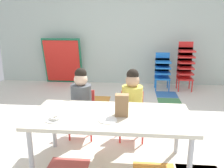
# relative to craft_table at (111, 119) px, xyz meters

# --- Properties ---
(ground_plane) EXTENTS (6.16, 5.42, 0.02)m
(ground_plane) POSITION_rel_craft_table_xyz_m (-0.00, 0.77, -0.54)
(ground_plane) COLOR silver
(back_wall) EXTENTS (6.16, 0.10, 2.76)m
(back_wall) POSITION_rel_craft_table_xyz_m (-0.00, 3.48, 0.85)
(back_wall) COLOR #B2C1B7
(back_wall) RESTS_ON ground_plane
(craft_table) EXTENTS (1.61, 0.78, 0.58)m
(craft_table) POSITION_rel_craft_table_xyz_m (0.00, 0.00, 0.00)
(craft_table) COLOR beige
(craft_table) RESTS_ON ground_plane
(seated_child_near_camera) EXTENTS (0.32, 0.31, 0.92)m
(seated_child_near_camera) POSITION_rel_craft_table_xyz_m (-0.44, 0.62, 0.02)
(seated_child_near_camera) COLOR red
(seated_child_near_camera) RESTS_ON ground_plane
(seated_child_middle_seat) EXTENTS (0.32, 0.32, 0.92)m
(seated_child_middle_seat) POSITION_rel_craft_table_xyz_m (0.20, 0.62, 0.02)
(seated_child_middle_seat) COLOR red
(seated_child_middle_seat) RESTS_ON ground_plane
(kid_chair_blue_stack) EXTENTS (0.32, 0.30, 0.80)m
(kid_chair_blue_stack) POSITION_rel_craft_table_xyz_m (0.83, 2.97, -0.07)
(kid_chair_blue_stack) COLOR blue
(kid_chair_blue_stack) RESTS_ON ground_plane
(kid_chair_red_stack) EXTENTS (0.32, 0.30, 1.04)m
(kid_chair_red_stack) POSITION_rel_craft_table_xyz_m (1.31, 2.97, 0.05)
(kid_chair_red_stack) COLOR red
(kid_chair_red_stack) RESTS_ON ground_plane
(folded_activity_table) EXTENTS (0.90, 0.29, 1.09)m
(folded_activity_table) POSITION_rel_craft_table_xyz_m (-1.48, 3.28, 0.01)
(folded_activity_table) COLOR #19724C
(folded_activity_table) RESTS_ON ground_plane
(paper_bag_brown) EXTENTS (0.13, 0.09, 0.22)m
(paper_bag_brown) POSITION_rel_craft_table_xyz_m (0.10, -0.02, 0.16)
(paper_bag_brown) COLOR #9E754C
(paper_bag_brown) RESTS_ON craft_table
(paper_plate_near_edge) EXTENTS (0.18, 0.18, 0.01)m
(paper_plate_near_edge) POSITION_rel_craft_table_xyz_m (-0.52, -0.18, 0.05)
(paper_plate_near_edge) COLOR white
(paper_plate_near_edge) RESTS_ON craft_table
(paper_plate_center_table) EXTENTS (0.18, 0.18, 0.01)m
(paper_plate_center_table) POSITION_rel_craft_table_xyz_m (-0.02, -0.15, 0.05)
(paper_plate_center_table) COLOR white
(paper_plate_center_table) RESTS_ON craft_table
(donut_powdered_on_plate) EXTENTS (0.11, 0.11, 0.03)m
(donut_powdered_on_plate) POSITION_rel_craft_table_xyz_m (-0.52, -0.18, 0.07)
(donut_powdered_on_plate) COLOR white
(donut_powdered_on_plate) RESTS_ON craft_table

